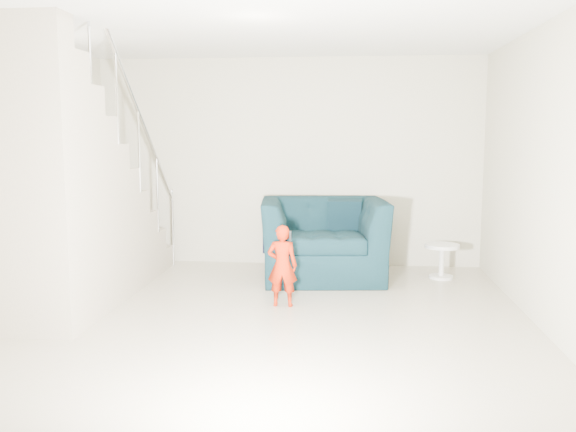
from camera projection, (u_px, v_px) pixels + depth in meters
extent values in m
plane|color=tan|center=(258.00, 328.00, 5.45)|extent=(5.50, 5.50, 0.00)
plane|color=silver|center=(256.00, 16.00, 5.09)|extent=(5.50, 5.50, 0.00)
plane|color=#B6AF94|center=(288.00, 162.00, 7.98)|extent=(5.00, 0.00, 5.00)
plane|color=#B6AF94|center=(160.00, 223.00, 2.56)|extent=(5.00, 0.00, 5.00)
plane|color=#B6AF94|center=(557.00, 179.00, 5.02)|extent=(0.00, 5.50, 5.50)
imported|color=black|center=(323.00, 239.00, 7.29)|extent=(1.59, 1.42, 0.95)
imported|color=#AB1705|center=(282.00, 266.00, 6.09)|extent=(0.31, 0.21, 0.83)
cylinder|color=silver|center=(442.00, 246.00, 7.27)|extent=(0.41, 0.41, 0.04)
cylinder|color=silver|center=(441.00, 263.00, 7.30)|extent=(0.06, 0.06, 0.37)
cylinder|color=silver|center=(441.00, 277.00, 7.32)|extent=(0.29, 0.29, 0.03)
cube|color=#ADA089|center=(133.00, 256.00, 7.94)|extent=(1.00, 0.30, 0.27)
cube|color=#ADA089|center=(124.00, 251.00, 7.63)|extent=(1.00, 0.30, 0.54)
cube|color=#ADA089|center=(115.00, 244.00, 7.31)|extent=(1.00, 0.30, 0.81)
cube|color=#ADA089|center=(104.00, 237.00, 7.00)|extent=(1.00, 0.30, 1.08)
cube|color=#ADA089|center=(93.00, 230.00, 6.69)|extent=(1.00, 0.30, 1.35)
cube|color=#ADA089|center=(81.00, 222.00, 6.37)|extent=(1.00, 0.30, 1.62)
cube|color=#ADA089|center=(67.00, 212.00, 6.06)|extent=(1.00, 0.30, 1.89)
cube|color=#ADA089|center=(52.00, 202.00, 5.74)|extent=(1.00, 0.30, 2.16)
cube|color=#ADA089|center=(35.00, 191.00, 5.43)|extent=(1.00, 0.30, 2.43)
cube|color=#ADA089|center=(16.00, 178.00, 5.12)|extent=(1.00, 0.30, 2.70)
cylinder|color=silver|center=(127.00, 82.00, 6.28)|extent=(0.04, 3.03, 2.73)
cylinder|color=silver|center=(173.00, 228.00, 7.99)|extent=(0.04, 0.04, 1.00)
cube|color=black|center=(344.00, 215.00, 7.56)|extent=(0.41, 0.20, 0.41)
cube|color=black|center=(267.00, 228.00, 7.36)|extent=(0.05, 0.48, 0.54)
cube|color=black|center=(290.00, 236.00, 6.01)|extent=(0.02, 0.05, 0.10)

